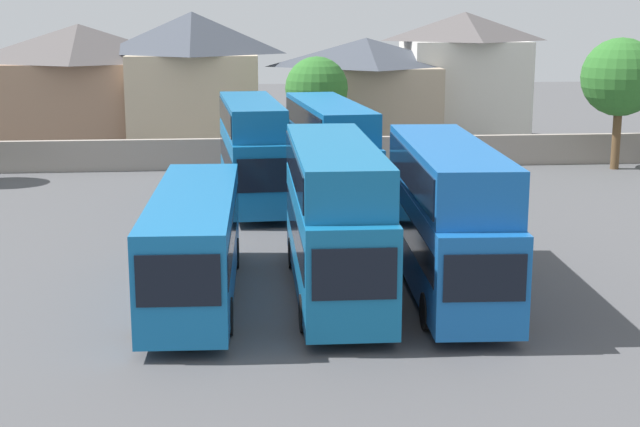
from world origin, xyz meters
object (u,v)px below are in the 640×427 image
Objects in this scene: house_terrace_left at (81,84)px; house_terrace_right at (366,91)px; bus_5 at (330,146)px; bus_4 at (252,147)px; house_terrace_centre at (193,78)px; bus_2 at (334,211)px; house_terrace_far_right at (463,76)px; bus_3 at (447,211)px; tree_right_of_lot at (317,89)px; tree_left_of_lot at (620,78)px; bus_1 at (194,239)px.

house_terrace_left reaches higher than house_terrace_right.
house_terrace_left is (-14.67, 20.20, 1.46)m from bus_5.
bus_4 is 1.18× the size of house_terrace_centre.
bus_2 is at bearing 5.49° from bus_4.
house_terrace_far_right is (12.89, 35.37, 1.75)m from bus_2.
house_terrace_centre is (-7.16, 19.51, 1.87)m from bus_5.
house_terrace_far_right is (18.65, 0.83, -0.03)m from house_terrace_centre.
tree_right_of_lot is at bearing -173.55° from bus_3.
tree_right_of_lot is (7.66, -7.12, -0.17)m from house_terrace_centre.
bus_4 is at bearing -155.18° from bus_3.
tree_right_of_lot reaches higher than bus_3.
bus_4 is at bearing -108.29° from tree_right_of_lot.
house_terrace_right reaches higher than bus_5.
tree_right_of_lot is (4.22, 12.78, 1.61)m from bus_4.
bus_1 is at bearing -135.60° from tree_left_of_lot.
house_terrace_far_right reaches higher than tree_left_of_lot.
house_terrace_far_right reaches higher than bus_4.
bus_1 is at bearing -103.11° from tree_right_of_lot.
bus_1 is 1.02× the size of bus_3.
house_terrace_centre reaches higher than bus_5.
house_terrace_left is 19.15m from house_terrace_right.
bus_5 is (3.73, 0.39, -0.08)m from bus_4.
bus_2 is 27.53m from tree_right_of_lot.
house_terrace_centre is at bearing -169.71° from bus_2.
house_terrace_far_right is at bearing 2.56° from house_terrace_centre.
house_terrace_left is 1.50× the size of tree_left_of_lot.
house_terrace_far_right reaches higher than bus_2.
bus_1 is 34.69m from house_terrace_centre.
bus_4 is 20.84m from house_terrace_right.
bus_1 is 1.82× the size of tree_right_of_lot.
bus_2 is 34.31m from house_terrace_right.
bus_1 is 28.29m from tree_right_of_lot.
bus_5 is 19.31m from house_terrace_right.
bus_5 is 20.87m from house_terrace_centre.
house_terrace_far_right is (9.22, 35.54, 1.78)m from bus_3.
tree_left_of_lot is at bearing 136.32° from bus_1.
house_terrace_centre reaches higher than tree_right_of_lot.
bus_2 is 1.25× the size of house_terrace_centre.
tree_right_of_lot is at bearing 165.21° from tree_left_of_lot.
house_terrace_right is (5.81, 33.80, 0.90)m from bus_2.
tree_left_of_lot reaches higher than bus_3.
house_terrace_right reaches higher than bus_2.
bus_4 is 23.36m from house_terrace_left.
bus_2 is 1.48× the size of tree_left_of_lot.
bus_2 is at bearing -99.76° from house_terrace_right.
bus_3 is at bearing -64.42° from house_terrace_left.
tree_left_of_lot is (6.05, -12.46, 0.75)m from house_terrace_far_right.
house_terrace_far_right reaches higher than house_terrace_right.
tree_left_of_lot is (17.54, 7.89, 2.58)m from bus_5.
house_terrace_right is at bearing 58.48° from tree_right_of_lot.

